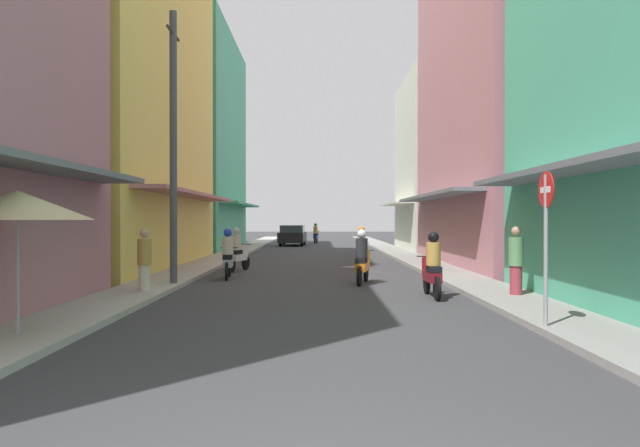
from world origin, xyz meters
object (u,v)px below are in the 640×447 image
at_px(motorbike_orange, 363,260).
at_px(pedestrian_foreground, 144,262).
at_px(motorbike_red, 362,248).
at_px(pedestrian_crossing, 516,263).
at_px(vendor_umbrella, 18,205).
at_px(utility_pole, 173,147).
at_px(motorbike_blue, 316,234).
at_px(motorbike_maroon, 432,268).
at_px(motorbike_white, 238,252).
at_px(street_sign_no_entry, 546,228).
at_px(motorbike_silver, 228,256).
at_px(parked_car, 293,235).

relative_size(motorbike_orange, pedestrian_foreground, 1.09).
xyz_separation_m(motorbike_red, pedestrian_crossing, (2.83, -9.58, 0.15)).
xyz_separation_m(vendor_umbrella, utility_pole, (0.61, 6.91, 1.78)).
bearing_deg(motorbike_orange, pedestrian_foreground, -156.35).
bearing_deg(motorbike_blue, pedestrian_foreground, -97.83).
distance_m(pedestrian_crossing, utility_pole, 9.39).
height_order(motorbike_maroon, utility_pole, utility_pole).
relative_size(motorbike_red, motorbike_white, 1.03).
height_order(motorbike_maroon, pedestrian_foreground, pedestrian_foreground).
height_order(motorbike_blue, pedestrian_foreground, pedestrian_foreground).
bearing_deg(street_sign_no_entry, motorbike_red, 98.30).
height_order(motorbike_silver, pedestrian_crossing, pedestrian_crossing).
distance_m(vendor_umbrella, utility_pole, 7.16).
height_order(motorbike_red, motorbike_maroon, same).
bearing_deg(utility_pole, motorbike_white, 77.01).
bearing_deg(utility_pole, parked_car, 84.99).
distance_m(motorbike_maroon, motorbike_orange, 3.17).
xyz_separation_m(motorbike_maroon, motorbike_orange, (-1.43, 2.83, 0.00)).
bearing_deg(pedestrian_foreground, vendor_umbrella, -93.32).
height_order(motorbike_silver, motorbike_white, same).
xyz_separation_m(motorbike_silver, pedestrian_crossing, (7.43, -4.70, 0.15)).
bearing_deg(motorbike_red, motorbike_maroon, -84.03).
bearing_deg(motorbike_silver, vendor_umbrella, -100.73).
bearing_deg(vendor_umbrella, utility_pole, 84.96).
bearing_deg(utility_pole, street_sign_no_entry, -39.26).
relative_size(motorbike_red, motorbike_maroon, 1.00).
bearing_deg(motorbike_silver, motorbike_white, 90.55).
height_order(motorbike_maroon, parked_car, motorbike_maroon).
height_order(motorbike_red, pedestrian_foreground, pedestrian_foreground).
height_order(utility_pole, street_sign_no_entry, utility_pole).
relative_size(motorbike_white, parked_car, 0.42).
xyz_separation_m(motorbike_maroon, motorbike_silver, (-5.55, 4.31, 0.00)).
bearing_deg(motorbike_white, motorbike_orange, -43.91).
bearing_deg(motorbike_blue, parked_car, -114.82).
bearing_deg(parked_car, pedestrian_crossing, -76.85).
relative_size(motorbike_silver, pedestrian_foreground, 1.11).
height_order(motorbike_white, pedestrian_crossing, pedestrian_crossing).
bearing_deg(motorbike_maroon, pedestrian_crossing, -11.94).
distance_m(parked_car, pedestrian_crossing, 28.04).
relative_size(motorbike_blue, pedestrian_foreground, 1.11).
bearing_deg(motorbike_orange, pedestrian_crossing, -44.32).
height_order(pedestrian_crossing, utility_pole, utility_pole).
bearing_deg(motorbike_maroon, motorbike_silver, 142.21).
xyz_separation_m(pedestrian_crossing, pedestrian_foreground, (-8.86, 0.79, -0.04)).
bearing_deg(motorbike_silver, utility_pole, -116.37).
height_order(parked_car, street_sign_no_entry, street_sign_no_entry).
relative_size(vendor_umbrella, utility_pole, 0.31).
height_order(motorbike_maroon, pedestrian_crossing, pedestrian_crossing).
xyz_separation_m(motorbike_orange, motorbike_silver, (-4.12, 1.48, 0.00)).
height_order(motorbike_silver, street_sign_no_entry, street_sign_no_entry).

